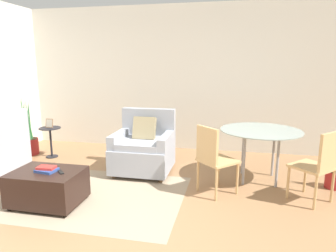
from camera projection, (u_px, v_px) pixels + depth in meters
name	position (u px, v px, depth m)	size (l,w,h in m)	color
ground_plane	(95.00, 245.00, 2.80)	(20.00, 20.00, 0.00)	#936B47
wall_back	(169.00, 79.00, 5.81)	(12.00, 0.06, 2.75)	beige
area_rug	(92.00, 195.00, 3.85)	(2.33, 1.71, 0.01)	gray
armchair	(144.00, 149.00, 4.64)	(0.87, 0.82, 0.96)	#999EA8
ottoman	(48.00, 186.00, 3.57)	(0.81, 0.59, 0.42)	black
book_stack	(47.00, 169.00, 3.51)	(0.25, 0.20, 0.06)	#2D478C
tv_remote_primary	(61.00, 172.00, 3.49)	(0.13, 0.13, 0.01)	black
potted_plant	(29.00, 138.00, 5.55)	(0.32, 0.32, 1.13)	maroon
side_table	(50.00, 137.00, 5.36)	(0.38, 0.38, 0.55)	black
picture_frame	(49.00, 123.00, 5.31)	(0.14, 0.06, 0.16)	#8C6647
dining_table	(261.00, 135.00, 4.23)	(1.13, 1.13, 0.75)	#8C9E99
dining_chair_near_left	(213.00, 156.00, 3.79)	(0.59, 0.59, 0.90)	tan
dining_chair_near_right	(319.00, 162.00, 3.54)	(0.59, 0.59, 0.90)	tan
potted_plant_small	(334.00, 173.00, 4.04)	(0.23, 0.23, 0.68)	maroon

